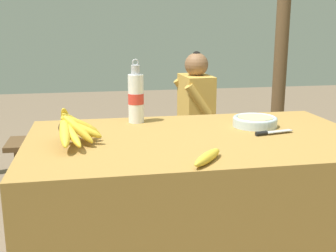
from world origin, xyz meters
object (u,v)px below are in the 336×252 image
at_px(wooden_bench, 140,143).
at_px(banana_bunch_green, 73,131).
at_px(serving_bowl, 255,121).
at_px(water_bottle, 136,97).
at_px(seated_vendor, 190,110).
at_px(support_post_far, 282,30).
at_px(banana_bunch_ripe, 74,127).
at_px(loose_banana_front, 208,157).
at_px(knife, 269,133).

relative_size(wooden_bench, banana_bunch_green, 7.16).
relative_size(serving_bowl, water_bottle, 0.67).
distance_m(seated_vendor, support_post_far, 1.17).
bearing_deg(banana_bunch_ripe, banana_bunch_green, 92.95).
height_order(serving_bowl, loose_banana_front, serving_bowl).
bearing_deg(serving_bowl, banana_bunch_ripe, -169.07).
height_order(serving_bowl, support_post_far, support_post_far).
bearing_deg(banana_bunch_green, water_bottle, -70.20).
height_order(banana_bunch_ripe, water_bottle, water_bottle).
relative_size(water_bottle, support_post_far, 0.14).
relative_size(serving_bowl, knife, 1.12).
distance_m(banana_bunch_ripe, wooden_bench, 1.48).
distance_m(banana_bunch_ripe, serving_bowl, 0.85).
xyz_separation_m(serving_bowl, knife, (-0.00, -0.16, -0.02)).
height_order(wooden_bench, seated_vendor, seated_vendor).
height_order(loose_banana_front, knife, loose_banana_front).
xyz_separation_m(serving_bowl, water_bottle, (-0.55, 0.19, 0.10)).
distance_m(banana_bunch_ripe, knife, 0.84).
xyz_separation_m(water_bottle, knife, (0.55, -0.35, -0.12)).
bearing_deg(wooden_bench, seated_vendor, -5.26).
xyz_separation_m(water_bottle, support_post_far, (1.41, 1.41, 0.30)).
distance_m(water_bottle, loose_banana_front, 0.70).
distance_m(banana_bunch_ripe, banana_bunch_green, 1.39).
xyz_separation_m(serving_bowl, banana_bunch_green, (-0.90, 1.18, -0.30)).
bearing_deg(seated_vendor, support_post_far, -156.40).
xyz_separation_m(loose_banana_front, support_post_far, (1.23, 2.08, 0.41)).
height_order(knife, wooden_bench, knife).
relative_size(water_bottle, wooden_bench, 0.16).
bearing_deg(water_bottle, banana_bunch_green, 109.80).
distance_m(serving_bowl, banana_bunch_green, 1.52).
height_order(water_bottle, banana_bunch_green, water_bottle).
height_order(serving_bowl, knife, serving_bowl).
relative_size(water_bottle, knife, 1.67).
relative_size(banana_bunch_ripe, water_bottle, 1.10).
height_order(wooden_bench, support_post_far, support_post_far).
height_order(banana_bunch_ripe, loose_banana_front, banana_bunch_ripe).
bearing_deg(loose_banana_front, knife, 41.12).
bearing_deg(banana_bunch_ripe, serving_bowl, 10.93).
relative_size(knife, wooden_bench, 0.10).
height_order(banana_bunch_green, support_post_far, support_post_far).
distance_m(loose_banana_front, support_post_far, 2.45).
xyz_separation_m(banana_bunch_ripe, serving_bowl, (0.84, 0.16, -0.04)).
relative_size(banana_bunch_ripe, support_post_far, 0.15).
height_order(knife, support_post_far, support_post_far).
xyz_separation_m(knife, seated_vendor, (-0.05, 1.31, -0.16)).
bearing_deg(water_bottle, loose_banana_front, -75.16).
distance_m(loose_banana_front, knife, 0.49).
height_order(water_bottle, wooden_bench, water_bottle).
height_order(water_bottle, seated_vendor, water_bottle).
distance_m(water_bottle, wooden_bench, 1.12).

